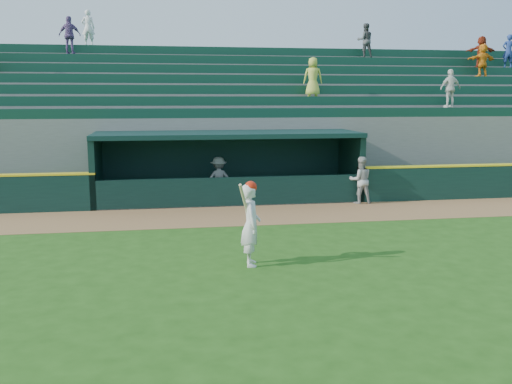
% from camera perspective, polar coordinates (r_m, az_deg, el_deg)
% --- Properties ---
extents(ground, '(120.00, 120.00, 0.00)m').
position_cam_1_polar(ground, '(13.29, 1.14, -6.66)').
color(ground, '#224D13').
rests_on(ground, ground).
extents(warning_track, '(40.00, 3.00, 0.01)m').
position_cam_1_polar(warning_track, '(17.98, -1.73, -2.36)').
color(warning_track, olive).
rests_on(warning_track, ground).
extents(dugout_player_front, '(0.84, 0.67, 1.65)m').
position_cam_1_polar(dugout_player_front, '(20.26, 10.40, 1.18)').
color(dugout_player_front, '#AAAAA5').
rests_on(dugout_player_front, ground).
extents(dugout_player_inside, '(1.06, 0.66, 1.58)m').
position_cam_1_polar(dugout_player_inside, '(20.53, -3.75, 1.32)').
color(dugout_player_inside, gray).
rests_on(dugout_player_inside, ground).
extents(dugout, '(9.40, 2.80, 2.46)m').
position_cam_1_polar(dugout, '(20.81, -2.91, 3.02)').
color(dugout, slate).
rests_on(dugout, ground).
extents(stands, '(34.50, 6.25, 7.51)m').
position_cam_1_polar(stands, '(25.26, -4.09, 6.50)').
color(stands, slate).
rests_on(stands, ground).
extents(batter_at_plate, '(0.57, 0.80, 1.91)m').
position_cam_1_polar(batter_at_plate, '(12.55, -0.53, -3.16)').
color(batter_at_plate, silver).
rests_on(batter_at_plate, ground).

